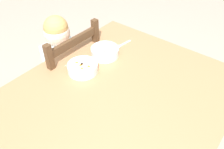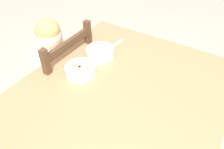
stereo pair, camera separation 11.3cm
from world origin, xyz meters
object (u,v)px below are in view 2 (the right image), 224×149
object	(u,v)px
dining_table	(118,107)
child_figure	(57,65)
dining_chair	(60,84)
bowl_of_carrots	(81,70)
bowl_of_peas	(100,52)
spoon	(114,45)

from	to	relation	value
dining_table	child_figure	world-z (taller)	child_figure
dining_chair	bowl_of_carrots	distance (m)	0.46
dining_chair	child_figure	xyz separation A→B (m)	(0.00, -0.01, 0.19)
bowl_of_peas	dining_chair	bearing A→B (deg)	108.42
dining_chair	spoon	distance (m)	0.50
bowl_of_carrots	spoon	size ratio (longest dim) A/B	1.25
dining_table	bowl_of_peas	size ratio (longest dim) A/B	7.18
spoon	child_figure	bearing A→B (deg)	129.03
child_figure	bowl_of_peas	world-z (taller)	child_figure
dining_chair	bowl_of_peas	distance (m)	0.46
bowl_of_peas	bowl_of_carrots	size ratio (longest dim) A/B	1.00
bowl_of_carrots	spoon	bearing A→B (deg)	-1.78
dining_chair	bowl_of_carrots	xyz separation A→B (m)	(-0.10, -0.30, 0.33)
dining_table	bowl_of_peas	bearing A→B (deg)	49.65
dining_chair	dining_table	bearing A→B (deg)	-102.52
bowl_of_peas	dining_table	bearing A→B (deg)	-130.35
child_figure	bowl_of_carrots	world-z (taller)	child_figure
dining_chair	child_figure	world-z (taller)	child_figure
bowl_of_carrots	spoon	world-z (taller)	bowl_of_carrots
bowl_of_carrots	dining_chair	bearing A→B (deg)	71.95
dining_chair	bowl_of_carrots	world-z (taller)	dining_chair
dining_table	bowl_of_carrots	xyz separation A→B (m)	(0.03, 0.27, 0.13)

